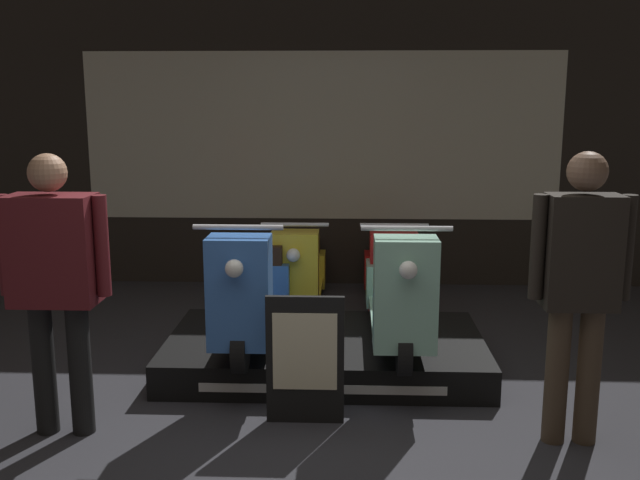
# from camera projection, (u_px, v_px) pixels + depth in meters

# --- Properties ---
(ground_plane) EXTENTS (30.00, 30.00, 0.00)m
(ground_plane) POSITION_uv_depth(u_px,v_px,m) (297.00, 456.00, 3.91)
(ground_plane) COLOR #2D2D33
(shop_wall_back) EXTENTS (8.83, 0.09, 3.20)m
(shop_wall_back) POSITION_uv_depth(u_px,v_px,m) (322.00, 131.00, 7.31)
(shop_wall_back) COLOR #28231E
(shop_wall_back) RESTS_ON ground_plane
(display_platform) EXTENTS (2.27, 1.30, 0.23)m
(display_platform) POSITION_uv_depth(u_px,v_px,m) (325.00, 352.00, 5.18)
(display_platform) COLOR black
(display_platform) RESTS_ON ground_plane
(scooter_display_left) EXTENTS (0.55, 1.78, 0.94)m
(scooter_display_left) POSITION_uv_depth(u_px,v_px,m) (253.00, 292.00, 5.04)
(scooter_display_left) COLOR black
(scooter_display_left) RESTS_ON display_platform
(scooter_display_right) EXTENTS (0.55, 1.78, 0.94)m
(scooter_display_right) POSITION_uv_depth(u_px,v_px,m) (398.00, 293.00, 5.00)
(scooter_display_right) COLOR black
(scooter_display_right) RESTS_ON display_platform
(scooter_backrow_0) EXTENTS (0.55, 1.78, 0.94)m
(scooter_backrow_0) POSITION_uv_depth(u_px,v_px,m) (300.00, 275.00, 6.48)
(scooter_backrow_0) COLOR black
(scooter_backrow_0) RESTS_ON ground_plane
(scooter_backrow_1) EXTENTS (0.55, 1.78, 0.94)m
(scooter_backrow_1) POSITION_uv_depth(u_px,v_px,m) (389.00, 276.00, 6.45)
(scooter_backrow_1) COLOR black
(scooter_backrow_1) RESTS_ON ground_plane
(person_left_browsing) EXTENTS (0.64, 0.27, 1.64)m
(person_left_browsing) POSITION_uv_depth(u_px,v_px,m) (55.00, 270.00, 4.01)
(person_left_browsing) COLOR black
(person_left_browsing) RESTS_ON ground_plane
(person_right_browsing) EXTENTS (0.55, 0.22, 1.66)m
(person_right_browsing) POSITION_uv_depth(u_px,v_px,m) (580.00, 278.00, 3.90)
(person_right_browsing) COLOR #473828
(person_right_browsing) RESTS_ON ground_plane
(price_sign_board) EXTENTS (0.47, 0.04, 0.79)m
(price_sign_board) POSITION_uv_depth(u_px,v_px,m) (305.00, 359.00, 4.25)
(price_sign_board) COLOR black
(price_sign_board) RESTS_ON ground_plane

